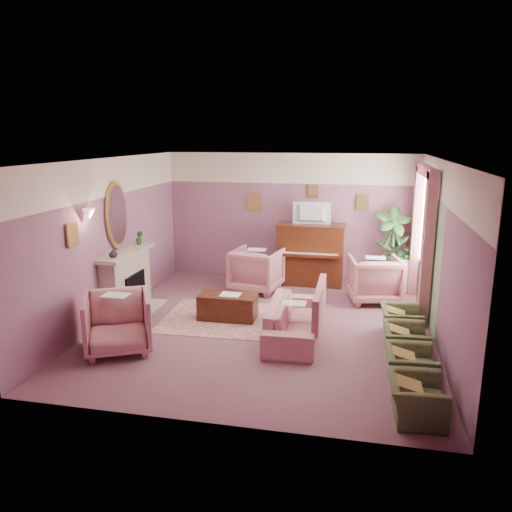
% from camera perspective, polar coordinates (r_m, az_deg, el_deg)
% --- Properties ---
extents(floor, '(5.50, 6.00, 0.01)m').
position_cam_1_polar(floor, '(8.57, 0.95, -8.07)').
color(floor, '#794A56').
rests_on(floor, ground).
extents(ceiling, '(5.50, 6.00, 0.01)m').
position_cam_1_polar(ceiling, '(7.97, 1.03, 10.97)').
color(ceiling, white).
rests_on(ceiling, wall_back).
extents(wall_back, '(5.50, 0.02, 2.80)m').
position_cam_1_polar(wall_back, '(11.07, 3.93, 4.41)').
color(wall_back, '#6C4D6B').
rests_on(wall_back, floor).
extents(wall_front, '(5.50, 0.02, 2.80)m').
position_cam_1_polar(wall_front, '(5.35, -5.11, -5.76)').
color(wall_front, '#6C4D6B').
rests_on(wall_front, floor).
extents(wall_left, '(0.02, 6.00, 2.80)m').
position_cam_1_polar(wall_left, '(9.08, -16.33, 1.83)').
color(wall_left, '#6C4D6B').
rests_on(wall_left, floor).
extents(wall_right, '(0.02, 6.00, 2.80)m').
position_cam_1_polar(wall_right, '(8.12, 20.41, 0.17)').
color(wall_right, '#6C4D6B').
rests_on(wall_right, floor).
extents(picture_rail_band, '(5.50, 0.01, 0.65)m').
position_cam_1_polar(picture_rail_band, '(10.94, 4.01, 9.96)').
color(picture_rail_band, beige).
rests_on(picture_rail_band, wall_back).
extents(stripe_panel, '(0.01, 3.00, 2.15)m').
position_cam_1_polar(stripe_panel, '(9.44, 19.06, 0.06)').
color(stripe_panel, '#93AD7F').
rests_on(stripe_panel, wall_right).
extents(fireplace_surround, '(0.30, 1.40, 1.10)m').
position_cam_1_polar(fireplace_surround, '(9.38, -14.55, -3.04)').
color(fireplace_surround, '#B6A48E').
rests_on(fireplace_surround, floor).
extents(fireplace_inset, '(0.18, 0.72, 0.68)m').
position_cam_1_polar(fireplace_inset, '(9.38, -13.95, -3.96)').
color(fireplace_inset, black).
rests_on(fireplace_inset, floor).
extents(fire_ember, '(0.06, 0.54, 0.10)m').
position_cam_1_polar(fire_ember, '(9.42, -13.67, -5.03)').
color(fire_ember, orange).
rests_on(fire_ember, floor).
extents(mantel_shelf, '(0.40, 1.55, 0.07)m').
position_cam_1_polar(mantel_shelf, '(9.22, -14.60, 0.34)').
color(mantel_shelf, '#B6A48E').
rests_on(mantel_shelf, fireplace_surround).
extents(hearth, '(0.55, 1.50, 0.02)m').
position_cam_1_polar(hearth, '(9.46, -13.27, -6.25)').
color(hearth, '#B6A48E').
rests_on(hearth, floor).
extents(mirror_frame, '(0.04, 0.72, 1.20)m').
position_cam_1_polar(mirror_frame, '(9.16, -15.64, 4.53)').
color(mirror_frame, tan).
rests_on(mirror_frame, wall_left).
extents(mirror_glass, '(0.01, 0.60, 1.06)m').
position_cam_1_polar(mirror_glass, '(9.15, -15.50, 4.52)').
color(mirror_glass, silver).
rests_on(mirror_glass, wall_left).
extents(sconce_shade, '(0.20, 0.20, 0.16)m').
position_cam_1_polar(sconce_shade, '(8.18, -18.57, 4.56)').
color(sconce_shade, '#EFA797').
rests_on(sconce_shade, wall_left).
extents(piano, '(1.40, 0.60, 1.30)m').
position_cam_1_polar(piano, '(10.85, 6.24, 0.12)').
color(piano, '#431C0D').
rests_on(piano, floor).
extents(piano_keyshelf, '(1.30, 0.12, 0.06)m').
position_cam_1_polar(piano_keyshelf, '(10.49, 6.06, 0.06)').
color(piano_keyshelf, '#431C0D').
rests_on(piano_keyshelf, piano).
extents(piano_keys, '(1.20, 0.08, 0.02)m').
position_cam_1_polar(piano_keys, '(10.48, 6.07, 0.27)').
color(piano_keys, beige).
rests_on(piano_keys, piano).
extents(piano_top, '(1.45, 0.65, 0.04)m').
position_cam_1_polar(piano_top, '(10.71, 6.33, 3.56)').
color(piano_top, '#431C0D').
rests_on(piano_top, piano).
extents(television, '(0.80, 0.12, 0.48)m').
position_cam_1_polar(television, '(10.62, 6.35, 5.05)').
color(television, black).
rests_on(television, piano).
extents(print_back_left, '(0.30, 0.03, 0.38)m').
position_cam_1_polar(print_back_left, '(11.12, -0.18, 6.15)').
color(print_back_left, tan).
rests_on(print_back_left, wall_back).
extents(print_back_right, '(0.26, 0.03, 0.34)m').
position_cam_1_polar(print_back_right, '(10.87, 12.09, 5.99)').
color(print_back_right, tan).
rests_on(print_back_right, wall_back).
extents(print_back_mid, '(0.22, 0.03, 0.26)m').
position_cam_1_polar(print_back_mid, '(10.89, 6.57, 7.38)').
color(print_back_mid, tan).
rests_on(print_back_mid, wall_back).
extents(print_left_wall, '(0.03, 0.28, 0.36)m').
position_cam_1_polar(print_left_wall, '(7.98, -20.24, 2.31)').
color(print_left_wall, tan).
rests_on(print_left_wall, wall_left).
extents(window_blind, '(0.03, 1.40, 1.80)m').
position_cam_1_polar(window_blind, '(9.56, 18.97, 4.05)').
color(window_blind, beige).
rests_on(window_blind, wall_right).
extents(curtain_left, '(0.16, 0.34, 2.60)m').
position_cam_1_polar(curtain_left, '(8.73, 18.94, 0.51)').
color(curtain_left, '#AE5F6A').
rests_on(curtain_left, floor).
extents(curtain_right, '(0.16, 0.34, 2.60)m').
position_cam_1_polar(curtain_right, '(10.52, 17.79, 2.74)').
color(curtain_right, '#AE5F6A').
rests_on(curtain_right, floor).
extents(pelmet, '(0.16, 2.20, 0.16)m').
position_cam_1_polar(pelmet, '(9.46, 18.89, 9.22)').
color(pelmet, '#AE5F6A').
rests_on(pelmet, wall_right).
extents(mantel_plant, '(0.16, 0.16, 0.28)m').
position_cam_1_polar(mantel_plant, '(9.67, -13.17, 2.06)').
color(mantel_plant, '#295625').
rests_on(mantel_plant, mantel_shelf).
extents(mantel_vase, '(0.16, 0.16, 0.16)m').
position_cam_1_polar(mantel_vase, '(8.76, -16.01, 0.30)').
color(mantel_vase, beige).
rests_on(mantel_vase, mantel_shelf).
extents(area_rug, '(2.56, 1.88, 0.01)m').
position_cam_1_polar(area_rug, '(8.91, -2.41, -7.18)').
color(area_rug, tan).
rests_on(area_rug, floor).
extents(coffee_table, '(1.00, 0.51, 0.45)m').
position_cam_1_polar(coffee_table, '(8.85, -3.24, -5.82)').
color(coffee_table, '#3D1B0E').
rests_on(coffee_table, floor).
extents(table_paper, '(0.35, 0.28, 0.01)m').
position_cam_1_polar(table_paper, '(8.77, -2.94, -4.42)').
color(table_paper, white).
rests_on(table_paper, coffee_table).
extents(sofa, '(0.66, 1.99, 0.80)m').
position_cam_1_polar(sofa, '(8.05, 4.35, -6.53)').
color(sofa, tan).
rests_on(sofa, floor).
extents(sofa_throw, '(0.10, 1.51, 0.55)m').
position_cam_1_polar(sofa_throw, '(7.94, 7.25, -5.36)').
color(sofa_throw, '#AE5F6A').
rests_on(sofa_throw, sofa).
extents(floral_armchair_left, '(0.94, 0.94, 0.98)m').
position_cam_1_polar(floral_armchair_left, '(10.37, 0.06, -1.33)').
color(floral_armchair_left, tan).
rests_on(floral_armchair_left, floor).
extents(floral_armchair_right, '(0.94, 0.94, 0.98)m').
position_cam_1_polar(floral_armchair_right, '(9.97, 13.39, -2.33)').
color(floral_armchair_right, tan).
rests_on(floral_armchair_right, floor).
extents(floral_armchair_front, '(0.94, 0.94, 0.98)m').
position_cam_1_polar(floral_armchair_front, '(7.78, -15.56, -7.03)').
color(floral_armchair_front, tan).
rests_on(floral_armchair_front, floor).
extents(olive_chair_a, '(0.51, 0.73, 0.63)m').
position_cam_1_polar(olive_chair_a, '(6.17, 17.90, -14.65)').
color(olive_chair_a, '#4E5B33').
rests_on(olive_chair_a, floor).
extents(olive_chair_b, '(0.51, 0.73, 0.63)m').
position_cam_1_polar(olive_chair_b, '(6.90, 17.22, -11.46)').
color(olive_chair_b, '#4E5B33').
rests_on(olive_chair_b, floor).
extents(olive_chair_c, '(0.51, 0.73, 0.63)m').
position_cam_1_polar(olive_chair_c, '(7.65, 16.69, -8.88)').
color(olive_chair_c, '#4E5B33').
rests_on(olive_chair_c, floor).
extents(olive_chair_d, '(0.51, 0.73, 0.63)m').
position_cam_1_polar(olive_chair_d, '(8.41, 16.26, -6.77)').
color(olive_chair_d, '#4E5B33').
rests_on(olive_chair_d, floor).
extents(side_table, '(0.52, 0.52, 0.70)m').
position_cam_1_polar(side_table, '(10.82, 16.07, -2.02)').
color(side_table, silver).
rests_on(side_table, floor).
extents(side_plant_big, '(0.30, 0.30, 0.34)m').
position_cam_1_polar(side_plant_big, '(10.69, 16.25, 0.67)').
color(side_plant_big, '#295625').
rests_on(side_plant_big, side_table).
extents(side_plant_small, '(0.16, 0.16, 0.28)m').
position_cam_1_polar(side_plant_small, '(10.61, 16.92, 0.36)').
color(side_plant_small, '#295625').
rests_on(side_plant_small, side_table).
extents(palm_pot, '(0.34, 0.34, 0.34)m').
position_cam_1_polar(palm_pot, '(10.83, 15.04, -2.93)').
color(palm_pot, '#994830').
rests_on(palm_pot, floor).
extents(palm_plant, '(0.76, 0.76, 1.44)m').
position_cam_1_polar(palm_plant, '(10.62, 15.34, 1.68)').
color(palm_plant, '#295625').
rests_on(palm_plant, palm_pot).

